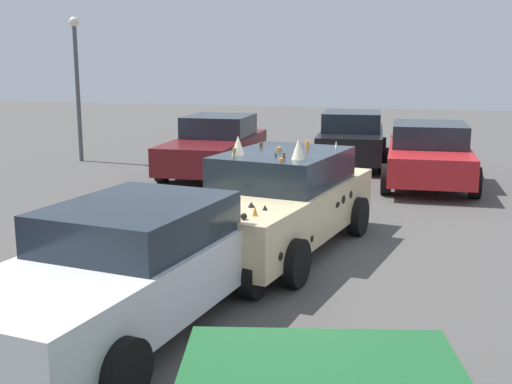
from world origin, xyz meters
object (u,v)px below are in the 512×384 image
Objects in this scene: parked_sedan_near_left at (429,154)px; parked_sedan_behind_left at (352,138)px; parked_sedan_row_back_far at (216,146)px; parked_sedan_far_left at (131,267)px; art_car_decorated at (277,201)px; lot_lamp_post at (77,74)px.

parked_sedan_near_left is 3.32m from parked_sedan_behind_left.
parked_sedan_behind_left reaches higher than parked_sedan_row_back_far.
parked_sedan_behind_left reaches higher than parked_sedan_far_left.
art_car_decorated is 1.08× the size of parked_sedan_near_left.
lot_lamp_post is at bearing -122.78° from art_car_decorated.
parked_sedan_behind_left is 0.96× the size of parked_sedan_row_back_far.
art_car_decorated reaches higher than parked_sedan_near_left.
lot_lamp_post reaches higher than parked_sedan_near_left.
art_car_decorated is 1.02× the size of parked_sedan_far_left.
parked_sedan_row_back_far is at bearing -158.69° from parked_sedan_far_left.
art_car_decorated is at bearing -22.71° from parked_sedan_near_left.
parked_sedan_behind_left is (2.57, 2.11, 0.00)m from parked_sedan_near_left.
parked_sedan_far_left is 9.84m from parked_sedan_near_left.
parked_sedan_far_left is at bearing 11.14° from parked_sedan_row_back_far.
parked_sedan_far_left is at bearing -147.26° from lot_lamp_post.
parked_sedan_behind_left is at bearing -78.68° from lot_lamp_post.
art_car_decorated is 10.46m from lot_lamp_post.
parked_sedan_behind_left is 1.10× the size of lot_lamp_post.
lot_lamp_post reaches higher than parked_sedan_far_left.
parked_sedan_near_left is 5.31m from parked_sedan_row_back_far.
parked_sedan_row_back_far is at bearing 122.46° from parked_sedan_behind_left.
parked_sedan_near_left is at bearing -96.10° from lot_lamp_post.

